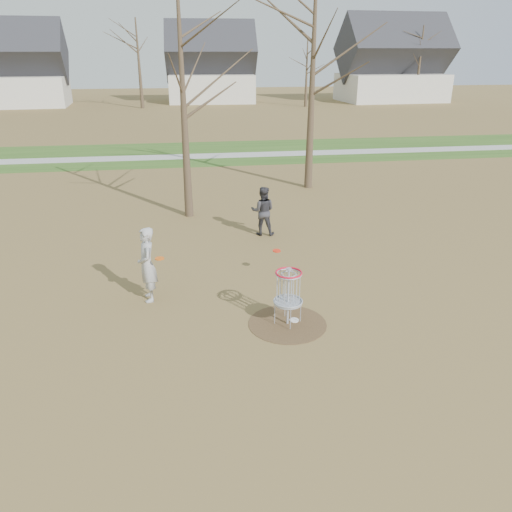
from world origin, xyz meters
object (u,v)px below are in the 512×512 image
(disc_golf_basket, at_px, (288,288))
(player_standing, at_px, (147,265))
(disc_grounded, at_px, (294,320))
(player_throwing, at_px, (263,211))

(disc_golf_basket, bearing_deg, player_standing, 151.42)
(disc_grounded, bearing_deg, disc_golf_basket, -149.32)
(player_standing, distance_m, disc_golf_basket, 3.60)
(disc_grounded, bearing_deg, player_throwing, 87.73)
(player_standing, height_order, disc_grounded, player_standing)
(player_standing, xyz_separation_m, disc_grounded, (3.35, -1.61, -0.92))
(disc_grounded, relative_size, disc_golf_basket, 0.16)
(disc_golf_basket, bearing_deg, player_throwing, 86.04)
(player_standing, bearing_deg, disc_grounded, 55.40)
(player_throwing, height_order, disc_grounded, player_throwing)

